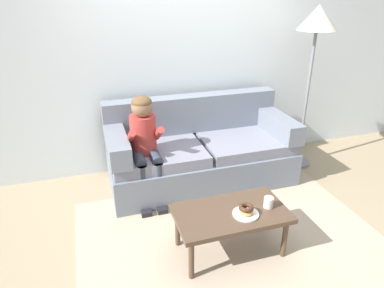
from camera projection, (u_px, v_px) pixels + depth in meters
name	position (u px, v px, depth m)	size (l,w,h in m)	color
ground	(220.00, 222.00, 3.32)	(10.00, 10.00, 0.00)	#9E896B
wall_back	(179.00, 50.00, 3.95)	(8.00, 0.10, 2.80)	silver
area_rug	(230.00, 238.00, 3.10)	(2.65, 1.92, 0.01)	tan
couch	(200.00, 153.00, 3.93)	(2.03, 0.90, 0.92)	slate
coffee_table	(231.00, 216.00, 2.82)	(0.92, 0.51, 0.41)	#4C3828
person_child	(145.00, 140.00, 3.44)	(0.34, 0.58, 1.10)	#AD3833
plate	(246.00, 214.00, 2.76)	(0.21, 0.21, 0.01)	white
donut	(246.00, 211.00, 2.75)	(0.12, 0.12, 0.04)	tan
donut_second	(246.00, 208.00, 2.73)	(0.12, 0.12, 0.04)	#422619
mug	(269.00, 202.00, 2.84)	(0.08, 0.08, 0.09)	silver
toy_controller	(268.00, 203.00, 3.58)	(0.23, 0.09, 0.05)	blue
floor_lamp	(316.00, 30.00, 3.75)	(0.43, 0.43, 1.88)	slate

